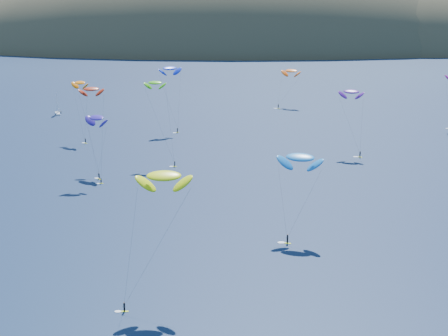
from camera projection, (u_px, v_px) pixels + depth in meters
island at (253, 55)px, 630.22m from camera, size 730.00×300.00×210.00m
sailboat at (58, 112)px, 276.45m from camera, size 8.20×7.32×9.79m
kitesurfer_1 at (80, 83)px, 225.44m from camera, size 8.29×10.75×23.11m
kitesurfer_2 at (164, 176)px, 109.67m from camera, size 12.04×11.02×24.66m
kitesurfer_3 at (155, 83)px, 196.33m from camera, size 10.61×10.34×27.10m
kitesurfer_4 at (170, 68)px, 239.96m from camera, size 9.96×9.93×26.77m
kitesurfer_5 at (300, 158)px, 138.46m from camera, size 10.76×11.18×20.40m
kitesurfer_6 at (351, 92)px, 207.26m from camera, size 8.86×10.40×23.04m
kitesurfer_9 at (91, 89)px, 178.88m from camera, size 7.37×10.41×27.92m
kitesurfer_10 at (97, 118)px, 185.84m from camera, size 9.58×13.26×19.21m
kitesurfer_11 at (291, 71)px, 293.33m from camera, size 12.37×13.30×19.19m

